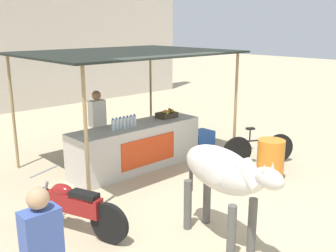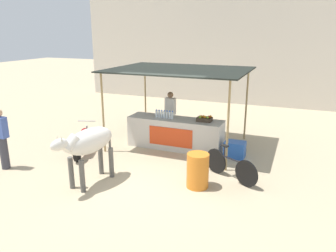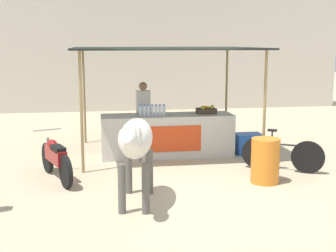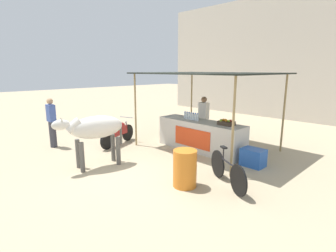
% 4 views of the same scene
% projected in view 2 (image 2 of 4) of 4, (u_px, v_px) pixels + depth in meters
% --- Properties ---
extents(ground_plane, '(60.00, 60.00, 0.00)m').
position_uv_depth(ground_plane, '(145.00, 174.00, 8.53)').
color(ground_plane, tan).
extents(building_wall_far, '(16.00, 0.50, 6.34)m').
position_uv_depth(building_wall_far, '(230.00, 40.00, 16.30)').
color(building_wall_far, beige).
rests_on(building_wall_far, ground).
extents(stall_counter, '(3.00, 0.82, 0.96)m').
position_uv_depth(stall_counter, '(175.00, 133.00, 10.34)').
color(stall_counter, beige).
rests_on(stall_counter, ground).
extents(stall_awning, '(4.20, 3.20, 2.47)m').
position_uv_depth(stall_awning, '(179.00, 72.00, 10.08)').
color(stall_awning, black).
rests_on(stall_awning, ground).
extents(water_bottle_row, '(0.61, 0.07, 0.25)m').
position_uv_depth(water_bottle_row, '(164.00, 114.00, 10.26)').
color(water_bottle_row, silver).
rests_on(water_bottle_row, stall_counter).
extents(fruit_crate, '(0.44, 0.32, 0.18)m').
position_uv_depth(fruit_crate, '(205.00, 119.00, 9.89)').
color(fruit_crate, '#3F3326').
rests_on(fruit_crate, stall_counter).
extents(vendor_behind_counter, '(0.34, 0.22, 1.65)m').
position_uv_depth(vendor_behind_counter, '(170.00, 115.00, 11.08)').
color(vendor_behind_counter, '#383842').
rests_on(vendor_behind_counter, ground).
extents(cooler_box, '(0.60, 0.44, 0.48)m').
position_uv_depth(cooler_box, '(235.00, 149.00, 9.63)').
color(cooler_box, blue).
rests_on(cooler_box, ground).
extents(water_barrel, '(0.53, 0.53, 0.84)m').
position_uv_depth(water_barrel, '(198.00, 171.00, 7.73)').
color(water_barrel, orange).
rests_on(water_barrel, ground).
extents(cow, '(0.76, 1.85, 1.44)m').
position_uv_depth(cow, '(88.00, 143.00, 7.75)').
color(cow, silver).
rests_on(cow, ground).
extents(motorcycle_parked, '(0.81, 1.71, 0.90)m').
position_uv_depth(motorcycle_parked, '(83.00, 140.00, 9.87)').
color(motorcycle_parked, black).
rests_on(motorcycle_parked, ground).
extents(bicycle_leaning, '(1.46, 0.86, 0.85)m').
position_uv_depth(bicycle_leaning, '(230.00, 166.00, 8.15)').
color(bicycle_leaning, black).
rests_on(bicycle_leaning, ground).
extents(passerby_on_street, '(0.34, 0.22, 1.65)m').
position_uv_depth(passerby_on_street, '(2.00, 139.00, 8.67)').
color(passerby_on_street, '#383842').
rests_on(passerby_on_street, ground).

